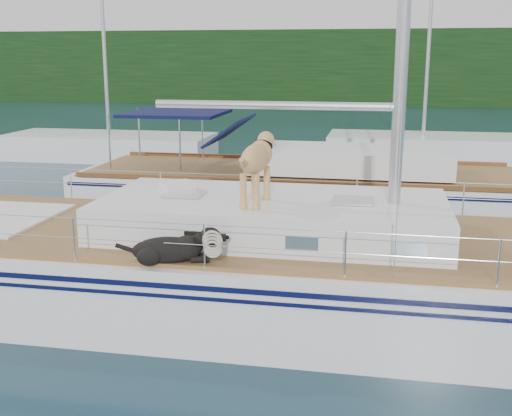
# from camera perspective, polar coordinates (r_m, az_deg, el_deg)

# --- Properties ---
(ground) EXTENTS (120.00, 120.00, 0.00)m
(ground) POSITION_cam_1_polar(r_m,az_deg,el_deg) (10.42, -2.94, -8.72)
(ground) COLOR black
(ground) RESTS_ON ground
(tree_line) EXTENTS (90.00, 3.00, 6.00)m
(tree_line) POSITION_cam_1_polar(r_m,az_deg,el_deg) (54.43, 8.66, 12.26)
(tree_line) COLOR black
(tree_line) RESTS_ON ground
(shore_bank) EXTENTS (92.00, 1.00, 1.20)m
(shore_bank) POSITION_cam_1_polar(r_m,az_deg,el_deg) (55.72, 8.63, 9.81)
(shore_bank) COLOR #595147
(shore_bank) RESTS_ON ground
(main_sailboat) EXTENTS (12.00, 3.89, 14.01)m
(main_sailboat) POSITION_cam_1_polar(r_m,az_deg,el_deg) (10.16, -2.48, -5.22)
(main_sailboat) COLOR silver
(main_sailboat) RESTS_ON ground
(neighbor_sailboat) EXTENTS (11.00, 3.50, 13.30)m
(neighbor_sailboat) POSITION_cam_1_polar(r_m,az_deg,el_deg) (16.11, 4.35, 1.54)
(neighbor_sailboat) COLOR silver
(neighbor_sailboat) RESTS_ON ground
(bg_boat_west) EXTENTS (8.00, 3.00, 11.65)m
(bg_boat_west) POSITION_cam_1_polar(r_m,az_deg,el_deg) (25.79, -12.88, 5.30)
(bg_boat_west) COLOR silver
(bg_boat_west) RESTS_ON ground
(bg_boat_center) EXTENTS (7.20, 3.00, 11.65)m
(bg_boat_center) POSITION_cam_1_polar(r_m,az_deg,el_deg) (25.66, 14.58, 5.18)
(bg_boat_center) COLOR silver
(bg_boat_center) RESTS_ON ground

